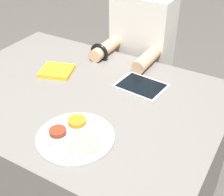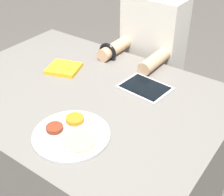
{
  "view_description": "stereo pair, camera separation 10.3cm",
  "coord_description": "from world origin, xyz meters",
  "px_view_note": "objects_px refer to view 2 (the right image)",
  "views": [
    {
      "loc": [
        0.73,
        -0.95,
        1.53
      ],
      "look_at": [
        0.2,
        -0.03,
        0.8
      ],
      "focal_mm": 50.0,
      "sensor_mm": 36.0,
      "label": 1
    },
    {
      "loc": [
        0.82,
        -0.89,
        1.53
      ],
      "look_at": [
        0.2,
        -0.03,
        0.8
      ],
      "focal_mm": 50.0,
      "sensor_mm": 36.0,
      "label": 2
    }
  ],
  "objects_px": {
    "thali_tray": "(71,134)",
    "red_notebook": "(64,69)",
    "tablet_device": "(145,88)",
    "person_diner": "(151,69)"
  },
  "relations": [
    {
      "from": "thali_tray",
      "to": "red_notebook",
      "type": "height_order",
      "value": "thali_tray"
    },
    {
      "from": "red_notebook",
      "to": "tablet_device",
      "type": "bearing_deg",
      "value": 12.26
    },
    {
      "from": "thali_tray",
      "to": "tablet_device",
      "type": "distance_m",
      "value": 0.46
    },
    {
      "from": "tablet_device",
      "to": "person_diner",
      "type": "relative_size",
      "value": 0.19
    },
    {
      "from": "tablet_device",
      "to": "red_notebook",
      "type": "bearing_deg",
      "value": -167.74
    },
    {
      "from": "thali_tray",
      "to": "red_notebook",
      "type": "bearing_deg",
      "value": 136.09
    },
    {
      "from": "thali_tray",
      "to": "tablet_device",
      "type": "height_order",
      "value": "thali_tray"
    },
    {
      "from": "thali_tray",
      "to": "red_notebook",
      "type": "distance_m",
      "value": 0.52
    },
    {
      "from": "person_diner",
      "to": "thali_tray",
      "type": "bearing_deg",
      "value": -80.85
    },
    {
      "from": "red_notebook",
      "to": "tablet_device",
      "type": "xyz_separation_m",
      "value": [
        0.43,
        0.09,
        -0.0
      ]
    }
  ]
}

